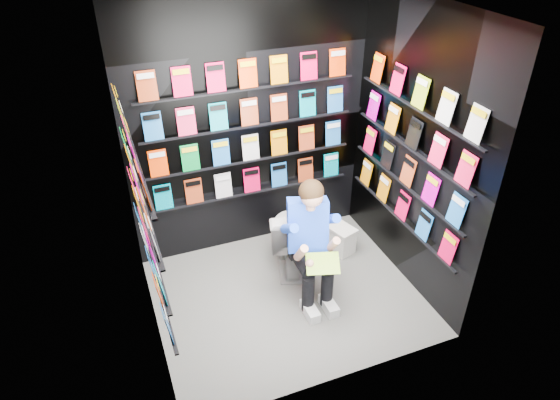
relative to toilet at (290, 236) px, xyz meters
name	(u,v)px	position (x,y,z in m)	size (l,w,h in m)	color
floor	(287,296)	(-0.20, -0.42, -0.37)	(2.40, 2.40, 0.00)	#5F5F5D
ceiling	(290,9)	(-0.20, -0.42, 2.23)	(2.40, 2.40, 0.00)	white
wall_back	(249,129)	(-0.20, 0.58, 0.93)	(2.40, 0.04, 2.60)	black
wall_front	(346,249)	(-0.20, -1.42, 0.93)	(2.40, 0.04, 2.60)	black
wall_left	(137,207)	(-1.40, -0.42, 0.93)	(0.04, 2.00, 2.60)	black
wall_right	(414,153)	(1.00, -0.42, 0.93)	(0.04, 2.00, 2.60)	black
comics_back	(250,130)	(-0.20, 0.55, 0.94)	(2.10, 0.06, 1.37)	#F2194F
comics_left	(141,206)	(-1.37, -0.42, 0.94)	(0.06, 1.70, 1.37)	#F2194F
comics_right	(411,153)	(0.97, -0.42, 0.94)	(0.06, 1.70, 1.37)	#F2194F
toilet	(290,236)	(0.00, 0.00, 0.00)	(0.42, 0.75, 0.73)	white
longbox	(338,238)	(0.58, 0.07, -0.23)	(0.20, 0.36, 0.27)	silver
longbox_lid	(339,227)	(0.58, 0.07, -0.09)	(0.21, 0.37, 0.03)	silver
reader	(307,225)	(0.00, -0.38, 0.38)	(0.49, 0.71, 1.31)	blue
held_comic	(323,263)	(0.00, -0.73, 0.21)	(0.29, 0.01, 0.20)	green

